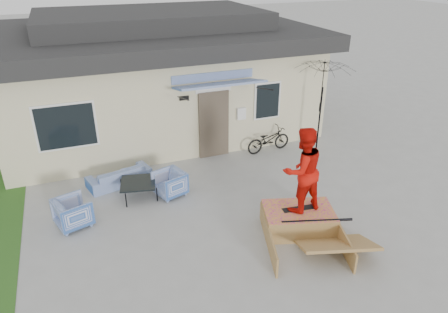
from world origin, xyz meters
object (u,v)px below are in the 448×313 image
object	(u,v)px
patio_umbrella	(322,98)
armchair_right	(170,182)
loveseat	(119,173)
skater	(302,169)
coffee_table	(139,189)
skateboard	(299,208)
skate_ramp	(298,220)
bicycle	(269,137)
armchair_left	(73,211)

from	to	relation	value
patio_umbrella	armchair_right	bearing A→B (deg)	-168.86
loveseat	skater	xyz separation A→B (m)	(3.53, -3.60, 1.22)
coffee_table	skateboard	bearing A→B (deg)	-40.77
armchair_right	skate_ramp	xyz separation A→B (m)	(2.36, -2.58, -0.11)
loveseat	skateboard	distance (m)	5.05
bicycle	skate_ramp	world-z (taller)	bicycle
patio_umbrella	loveseat	bearing A→B (deg)	179.49
coffee_table	skater	world-z (taller)	skater
patio_umbrella	skate_ramp	bearing A→B (deg)	-128.02
loveseat	coffee_table	size ratio (longest dim) A/B	1.95
bicycle	skateboard	distance (m)	4.20
loveseat	skateboard	world-z (taller)	loveseat
armchair_left	skate_ramp	bearing A→B (deg)	-130.64
coffee_table	skate_ramp	bearing A→B (deg)	-41.42
loveseat	skater	distance (m)	5.19
bicycle	skater	distance (m)	4.33
armchair_left	armchair_right	bearing A→B (deg)	-95.40
patio_umbrella	coffee_table	bearing A→B (deg)	-172.15
skate_ramp	bicycle	bearing A→B (deg)	89.49
coffee_table	skateboard	world-z (taller)	skateboard
loveseat	armchair_right	distance (m)	1.58
armchair_right	skateboard	xyz separation A→B (m)	(2.37, -2.53, 0.18)
armchair_left	bicycle	bearing A→B (deg)	-89.23
armchair_left	coffee_table	distance (m)	1.81
bicycle	patio_umbrella	size ratio (longest dim) A/B	0.69
armchair_left	skateboard	world-z (taller)	armchair_left
armchair_left	skater	xyz separation A→B (m)	(4.81, -2.00, 1.17)
armchair_left	skater	bearing A→B (deg)	-130.07
skate_ramp	skateboard	bearing A→B (deg)	90.00
coffee_table	patio_umbrella	size ratio (longest dim) A/B	0.40
loveseat	skateboard	size ratio (longest dim) A/B	2.27
coffee_table	armchair_left	bearing A→B (deg)	-156.52
skater	coffee_table	bearing A→B (deg)	-46.12
patio_umbrella	armchair_left	bearing A→B (deg)	-168.57
armchair_left	bicycle	size ratio (longest dim) A/B	0.50
coffee_table	patio_umbrella	distance (m)	6.20
skateboard	skate_ramp	bearing A→B (deg)	-100.04
armchair_right	skater	size ratio (longest dim) A/B	0.38
armchair_left	loveseat	bearing A→B (deg)	-56.16
loveseat	armchair_left	distance (m)	2.04
skate_ramp	loveseat	bearing A→B (deg)	150.97
patio_umbrella	skate_ramp	xyz separation A→B (m)	(-2.81, -3.59, -1.49)
coffee_table	armchair_right	bearing A→B (deg)	-14.04
skater	armchair_right	bearing A→B (deg)	-52.17
armchair_left	armchair_right	size ratio (longest dim) A/B	1.04
coffee_table	patio_umbrella	bearing A→B (deg)	7.85
skater	patio_umbrella	bearing A→B (deg)	-133.61
skate_ramp	skater	bearing A→B (deg)	90.00
skate_ramp	skater	xyz separation A→B (m)	(0.02, 0.05, 1.29)
armchair_right	bicycle	world-z (taller)	bicycle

